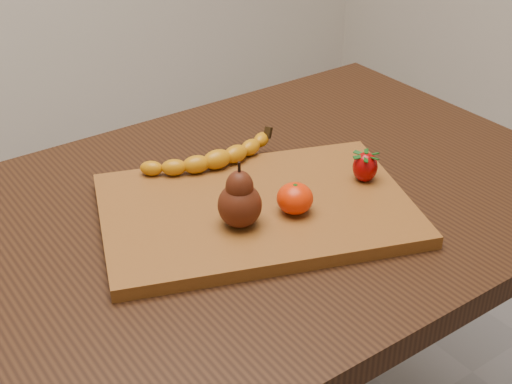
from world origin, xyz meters
TOP-DOWN VIEW (x-y plane):
  - table at (0.00, 0.00)m, footprint 1.00×0.70m
  - cutting_board at (-0.05, -0.03)m, footprint 0.53×0.44m
  - banana at (-0.04, 0.09)m, footprint 0.20×0.07m
  - pear at (-0.10, -0.07)m, footprint 0.07×0.07m
  - mandarin at (-0.02, -0.08)m, footprint 0.06×0.06m
  - strawberry at (0.13, -0.07)m, footprint 0.05×0.05m

SIDE VIEW (x-z plane):
  - table at x=0.00m, z-range 0.28..1.04m
  - cutting_board at x=-0.05m, z-range 0.76..0.78m
  - banana at x=-0.04m, z-range 0.78..0.81m
  - mandarin at x=-0.02m, z-range 0.78..0.82m
  - strawberry at x=0.13m, z-range 0.78..0.83m
  - pear at x=-0.10m, z-range 0.78..0.88m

